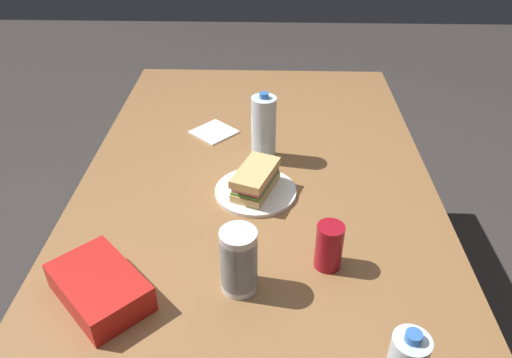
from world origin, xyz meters
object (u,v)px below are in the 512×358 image
Objects in this scene: dining_table at (256,214)px; soda_can_red at (329,246)px; sandwich at (256,179)px; plastic_cup_stack at (239,261)px; chip_bag at (100,287)px; paper_plate at (256,191)px; water_bottle_tall at (264,129)px.

dining_table is 15.28× the size of soda_can_red.
plastic_cup_stack reaches higher than sandwich.
soda_can_red is at bearing -121.19° from chip_bag.
plastic_cup_stack is at bearing -69.42° from soda_can_red.
chip_bag reaches higher than paper_plate.
paper_plate is (-0.01, 0.00, 0.08)m from dining_table.
water_bottle_tall is 0.56m from plastic_cup_stack.
plastic_cup_stack is at bearing -126.46° from chip_bag.
soda_can_red is 0.51m from water_bottle_tall.
paper_plate is at bearing 175.84° from plastic_cup_stack.
dining_table is 8.10× the size of chip_bag.
sandwich is at bearing 5.79° from paper_plate.
soda_can_red is at bearing 18.86° from water_bottle_tall.
paper_plate reaches higher than dining_table.
soda_can_red is (0.28, 0.18, 0.13)m from dining_table.
water_bottle_tall is (-0.19, 0.02, 0.10)m from paper_plate.
water_bottle_tall is (-0.48, -0.16, 0.05)m from soda_can_red.
dining_table is 8.10× the size of water_bottle_tall.
soda_can_red is at bearing 32.30° from paper_plate.
chip_bag is 0.70m from water_bottle_tall.
water_bottle_tall reaches higher than plastic_cup_stack.
plastic_cup_stack is (0.36, -0.03, 0.16)m from dining_table.
sandwich is (-0.00, 0.00, 0.13)m from dining_table.
chip_bag is (0.41, -0.34, 0.03)m from paper_plate.
sandwich is 0.89× the size of chip_bag.
dining_table is 0.27m from water_bottle_tall.
plastic_cup_stack reaches higher than soda_can_red.
sandwich is at bearing 157.39° from dining_table.
plastic_cup_stack reaches higher than chip_bag.
plastic_cup_stack is (0.56, -0.04, -0.02)m from water_bottle_tall.
chip_bag is (0.41, -0.34, -0.02)m from sandwich.
chip_bag is 1.00× the size of water_bottle_tall.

